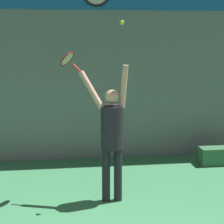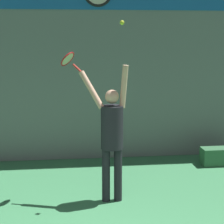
{
  "view_description": "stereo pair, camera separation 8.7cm",
  "coord_description": "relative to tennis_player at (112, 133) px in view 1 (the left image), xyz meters",
  "views": [
    {
      "loc": [
        -0.27,
        -3.53,
        2.61
      ],
      "look_at": [
        0.55,
        2.61,
        1.46
      ],
      "focal_mm": 65.0,
      "sensor_mm": 36.0,
      "label": 1
    },
    {
      "loc": [
        -0.19,
        -3.54,
        2.61
      ],
      "look_at": [
        0.55,
        2.61,
        1.46
      ],
      "focal_mm": 65.0,
      "sensor_mm": 36.0,
      "label": 2
    }
  ],
  "objects": [
    {
      "name": "back_wall",
      "position": [
        -0.54,
        2.41,
        1.37
      ],
      "size": [
        18.0,
        0.1,
        5.0
      ],
      "color": "slate",
      "rests_on": "ground_plane"
    },
    {
      "name": "tennis_player",
      "position": [
        0.0,
        0.0,
        0.0
      ],
      "size": [
        0.78,
        0.48,
        2.19
      ],
      "color": "black",
      "rests_on": "ground_plane"
    },
    {
      "name": "tennis_racket",
      "position": [
        -0.65,
        0.37,
        1.12
      ],
      "size": [
        0.38,
        0.34,
        0.33
      ],
      "color": "red"
    },
    {
      "name": "tennis_ball",
      "position": [
        0.15,
        -0.03,
        1.69
      ],
      "size": [
        0.07,
        0.07,
        0.07
      ],
      "color": "#CCDB2D"
    },
    {
      "name": "equipment_bag",
      "position": [
        2.41,
        1.6,
        -0.95
      ],
      "size": [
        0.69,
        0.34,
        0.36
      ],
      "color": "#33663F",
      "rests_on": "ground_plane"
    }
  ]
}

